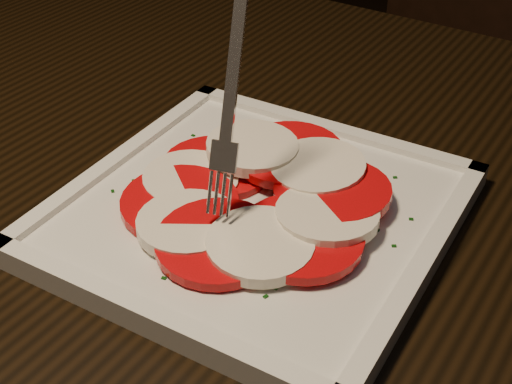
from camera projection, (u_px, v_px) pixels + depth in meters
table at (269, 248)px, 0.71m from camera, size 1.27×0.92×0.75m
chair at (452, 54)px, 1.36m from camera, size 0.52×0.52×0.93m
plate at (256, 214)px, 0.58m from camera, size 0.31×0.31×0.01m
caprese_salad at (256, 196)px, 0.57m from camera, size 0.24×0.22×0.03m
fork at (235, 87)px, 0.52m from camera, size 0.04×0.08×0.17m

